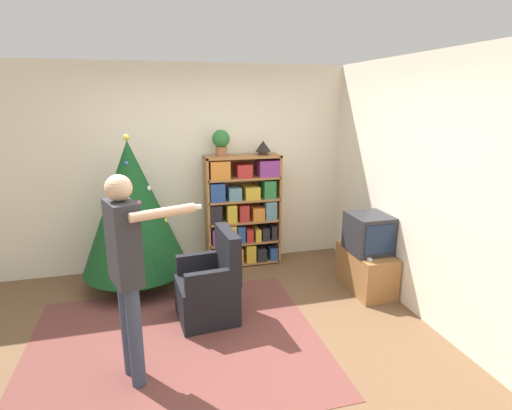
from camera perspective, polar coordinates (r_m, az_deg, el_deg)
ground_plane at (r=3.89m, az=-4.21°, el=-19.01°), size 14.00×14.00×0.00m
wall_back at (r=5.27m, az=-8.57°, el=5.31°), size 8.00×0.10×2.60m
wall_right at (r=4.20m, az=23.93°, el=1.70°), size 0.10×8.00×2.60m
area_rug at (r=3.92m, az=-11.38°, el=-18.88°), size 2.62×2.18×0.01m
bookshelf at (r=5.26m, az=-1.93°, el=-0.78°), size 0.97×0.32×1.47m
tv_stand at (r=4.87m, az=15.39°, el=-8.96°), size 0.40×0.77×0.48m
television at (r=4.71m, az=15.79°, el=-3.89°), size 0.43×0.48×0.43m
game_remote at (r=4.53m, az=15.73°, el=-7.37°), size 0.04×0.12×0.02m
christmas_tree at (r=4.76m, az=-17.26°, el=-0.31°), size 1.21×1.21×1.80m
armchair at (r=4.12m, az=-6.52°, el=-11.79°), size 0.62×0.61×0.92m
standing_person at (r=3.14m, az=-18.00°, el=-8.00°), size 0.72×0.44×1.66m
potted_plant at (r=5.04m, az=-5.03°, el=9.10°), size 0.22×0.22×0.33m
table_lamp at (r=5.17m, az=1.02°, el=8.32°), size 0.20×0.20×0.18m
book_pile_near_tree at (r=4.68m, az=-10.29°, el=-12.33°), size 0.21×0.19×0.09m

